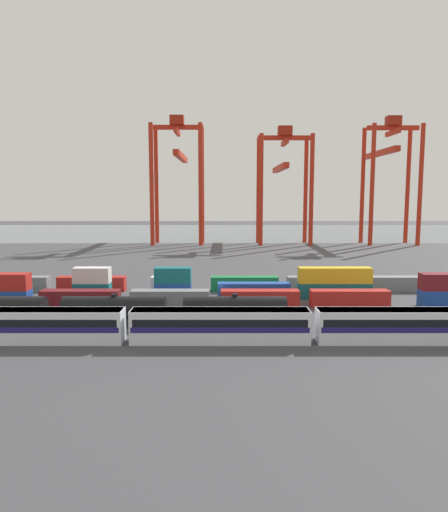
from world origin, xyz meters
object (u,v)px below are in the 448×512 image
Objects in this scene: shipping_container_12 at (171,290)px; gantry_crane_central at (281,174)px; gantry_crane_west at (176,167)px; gantry_crane_east at (386,167)px; shipping_container_21 at (318,284)px; freight_tank_row at (112,311)px; shipping_container_15 at (332,290)px; shipping_container_17 at (13,284)px; shipping_container_20 at (242,284)px; passenger_train at (218,324)px.

shipping_container_12 is 102.87m from gantry_crane_central.
gantry_crane_west reaches higher than gantry_crane_east.
shipping_container_21 is 92.45m from gantry_crane_central.
gantry_crane_west reaches higher than freight_tank_row.
shipping_container_15 is 56.61m from shipping_container_17.
shipping_container_20 is at bearing 52.58° from freight_tank_row.
gantry_crane_west is at bearing 110.04° from shipping_container_15.
passenger_train is 25.74m from shipping_container_12.
gantry_crane_east reaches higher than shipping_container_21.
gantry_crane_east is (37.75, -0.16, 2.60)m from gantry_crane_central.
shipping_container_21 is at bearing -115.02° from gantry_crane_east.
shipping_container_12 is at bearing -152.90° from shipping_container_20.
passenger_train is at bearing -26.67° from freight_tank_row.
shipping_container_12 is at bearing 71.35° from freight_tank_row.
passenger_train is 35.55m from shipping_container_21.
freight_tank_row is at bearing -127.42° from shipping_container_20.
gantry_crane_central is (17.66, 89.29, 23.64)m from shipping_container_20.
shipping_container_21 is 99.23m from gantry_crane_west.
shipping_container_20 is 108.18m from gantry_crane_east.
shipping_container_20 is (12.23, 6.26, 0.00)m from shipping_container_12.
freight_tank_row reaches higher than shipping_container_20.
passenger_train is 48.29m from shipping_container_17.
shipping_container_17 is (-23.31, 23.66, -0.74)m from freight_tank_row.
shipping_container_15 is (27.08, 0.00, 0.00)m from shipping_container_12.
gantry_crane_east reaches higher than shipping_container_15.
shipping_container_20 is (18.11, 23.66, -0.74)m from freight_tank_row.
passenger_train is 1.43× the size of gantry_crane_west.
shipping_container_17 is at bearing -103.40° from gantry_crane_west.
passenger_train reaches higher than shipping_container_21.
shipping_container_20 is 13.81m from shipping_container_21.
shipping_container_12 is 29.85m from shipping_container_17.
passenger_train is at bearing -120.32° from shipping_container_21.
shipping_container_20 is 0.29× the size of gantry_crane_central.
passenger_train is at bearing -97.68° from shipping_container_20.
shipping_container_17 is 0.29× the size of gantry_crane_central.
shipping_container_20 is (4.14, 30.68, -0.84)m from passenger_train.
gantry_crane_east is (73.51, 112.80, 25.51)m from freight_tank_row.
freight_tank_row is 18.38m from shipping_container_12.
freight_tank_row is at bearing -45.43° from shipping_container_17.
gantry_crane_central is at bearing 79.71° from passenger_train.
shipping_container_20 is 0.27× the size of gantry_crane_east.
shipping_container_15 is at bearing -113.03° from gantry_crane_east.
passenger_train is 30.97m from shipping_container_20.
shipping_container_15 is 1.00× the size of shipping_container_17.
gantry_crane_west is 75.50m from gantry_crane_east.
gantry_crane_west reaches higher than shipping_container_17.
shipping_container_12 is 0.13× the size of gantry_crane_west.
gantry_crane_central is at bearing 88.32° from shipping_container_15.
shipping_container_12 is at bearing 180.00° from shipping_container_15.
gantry_crane_west is (21.32, 89.52, 26.12)m from shipping_container_17.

